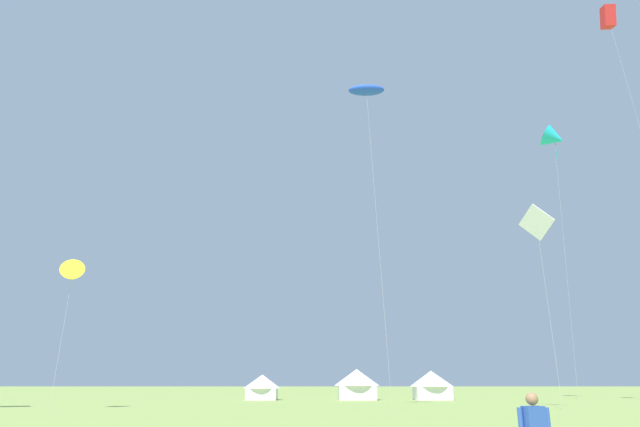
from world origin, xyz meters
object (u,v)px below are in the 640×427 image
(kite_white_diamond, at_px, (539,223))
(kite_yellow_delta, at_px, (75,275))
(festival_tent_left, at_px, (359,383))
(festival_tent_right, at_px, (434,384))
(kite_red_box, at_px, (611,17))
(festival_tent_center, at_px, (265,386))
(kite_blue_parafoil, at_px, (368,90))
(kite_cyan_delta, at_px, (557,138))

(kite_white_diamond, distance_m, kite_yellow_delta, 35.21)
(festival_tent_left, height_order, festival_tent_right, festival_tent_left)
(kite_red_box, distance_m, festival_tent_center, 50.94)
(festival_tent_center, distance_m, festival_tent_left, 9.96)
(kite_blue_parafoil, xyz_separation_m, kite_yellow_delta, (-21.99, 0.12, -15.09))
(kite_white_diamond, bearing_deg, kite_blue_parafoil, -175.82)
(kite_blue_parafoil, xyz_separation_m, kite_white_diamond, (12.96, 0.95, -10.90))
(festival_tent_left, bearing_deg, festival_tent_center, 180.00)
(kite_blue_parafoil, distance_m, festival_tent_right, 31.95)
(kite_red_box, distance_m, festival_tent_left, 44.58)
(kite_cyan_delta, xyz_separation_m, kite_yellow_delta, (-45.66, -19.40, -19.72))
(kite_yellow_delta, height_order, festival_tent_right, kite_yellow_delta)
(kite_yellow_delta, bearing_deg, festival_tent_center, 59.61)
(kite_red_box, bearing_deg, festival_tent_left, 149.56)
(festival_tent_left, xyz_separation_m, festival_tent_right, (7.85, 0.00, -0.09))
(festival_tent_left, relative_size, festival_tent_right, 1.06)
(kite_white_diamond, bearing_deg, festival_tent_left, 122.86)
(kite_white_diamond, bearing_deg, festival_tent_center, 138.91)
(kite_white_diamond, height_order, kite_yellow_delta, kite_white_diamond)
(kite_blue_parafoil, bearing_deg, festival_tent_left, 89.68)
(kite_yellow_delta, height_order, festival_tent_center, kite_yellow_delta)
(kite_red_box, relative_size, festival_tent_left, 7.81)
(kite_white_diamond, relative_size, festival_tent_left, 3.15)
(kite_cyan_delta, xyz_separation_m, festival_tent_left, (-23.56, 1.32, -27.41))
(kite_yellow_delta, distance_m, festival_tent_left, 31.26)
(festival_tent_right, bearing_deg, kite_blue_parafoil, -110.93)
(festival_tent_right, bearing_deg, kite_red_box, -40.89)
(kite_red_box, bearing_deg, festival_tent_right, 139.11)
(kite_yellow_delta, bearing_deg, kite_blue_parafoil, -0.30)
(kite_cyan_delta, height_order, festival_tent_right, kite_cyan_delta)
(kite_blue_parafoil, bearing_deg, kite_cyan_delta, 39.50)
(festival_tent_center, bearing_deg, kite_yellow_delta, -120.39)
(kite_red_box, relative_size, kite_white_diamond, 2.48)
(kite_yellow_delta, bearing_deg, festival_tent_left, 43.14)
(festival_tent_left, distance_m, festival_tent_right, 7.85)
(kite_white_diamond, distance_m, festival_tent_left, 26.48)
(kite_yellow_delta, xyz_separation_m, festival_tent_right, (29.96, 20.71, -7.79))
(festival_tent_right, bearing_deg, kite_cyan_delta, -4.80)
(kite_yellow_delta, relative_size, festival_tent_left, 2.20)
(kite_cyan_delta, bearing_deg, festival_tent_center, 177.75)
(festival_tent_center, relative_size, festival_tent_right, 0.87)
(kite_white_diamond, distance_m, festival_tent_center, 32.62)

